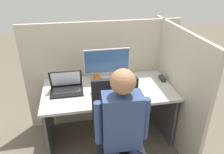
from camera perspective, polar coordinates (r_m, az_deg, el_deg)
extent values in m
cube|color=#B7AD99|center=(2.94, -2.29, 0.67)|extent=(2.03, 0.04, 1.43)
cube|color=#B7AD99|center=(2.74, 15.86, -2.44)|extent=(0.04, 1.43, 1.43)
cube|color=#B7B7B2|center=(2.58, -0.90, -3.36)|extent=(1.53, 0.78, 0.03)
cube|color=#4C4C51|center=(2.78, -16.12, -11.13)|extent=(0.03, 0.66, 0.70)
cube|color=#4C4C51|center=(2.97, 13.29, -8.03)|extent=(0.03, 0.66, 0.70)
cube|color=orange|center=(2.74, -1.29, -0.33)|extent=(0.31, 0.25, 0.06)
cylinder|color=#B2B2B7|center=(2.72, -1.30, 0.39)|extent=(0.20, 0.20, 0.01)
cylinder|color=#B2B2B7|center=(2.71, -1.30, 0.95)|extent=(0.04, 0.04, 0.05)
cube|color=#B2B2B7|center=(2.65, -1.36, 4.21)|extent=(0.56, 0.02, 0.31)
cube|color=#2D5184|center=(2.63, -1.31, 4.10)|extent=(0.54, 0.00, 0.28)
cube|color=black|center=(2.55, -11.72, -3.72)|extent=(0.37, 0.25, 0.02)
cube|color=#424242|center=(2.56, -11.74, -3.29)|extent=(0.31, 0.14, 0.00)
cube|color=black|center=(2.56, -11.98, -0.42)|extent=(0.37, 0.11, 0.23)
cube|color=silver|center=(2.55, -11.98, -0.47)|extent=(0.32, 0.09, 0.20)
ellipsoid|color=silver|center=(2.48, -5.07, -4.00)|extent=(0.07, 0.05, 0.03)
cube|color=#2D2D33|center=(2.83, 12.95, -0.36)|extent=(0.05, 0.13, 0.05)
cone|color=orange|center=(2.45, 4.77, -4.33)|extent=(0.04, 0.13, 0.04)
cylinder|color=green|center=(2.51, 4.31, -3.42)|extent=(0.02, 0.02, 0.02)
cube|color=black|center=(2.15, 0.67, -8.25)|extent=(0.44, 0.07, 0.65)
cube|color=#334775|center=(1.92, 2.65, -11.42)|extent=(0.35, 0.22, 0.52)
sphere|color=#9E704C|center=(1.71, 2.92, -1.20)|extent=(0.21, 0.21, 0.21)
cylinder|color=#334775|center=(1.90, -3.58, -11.91)|extent=(0.07, 0.07, 0.42)
cylinder|color=#334775|center=(1.96, 8.66, -10.82)|extent=(0.07, 0.07, 0.42)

